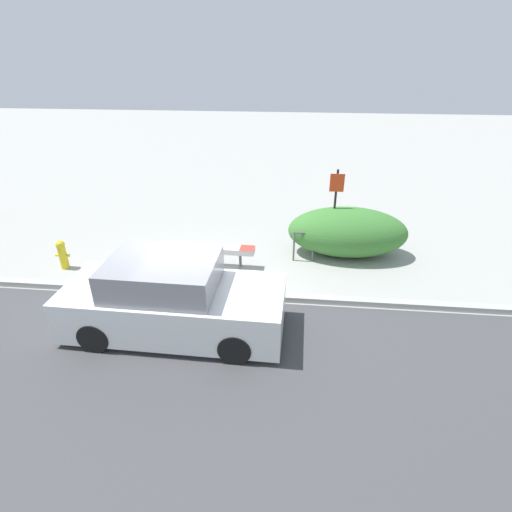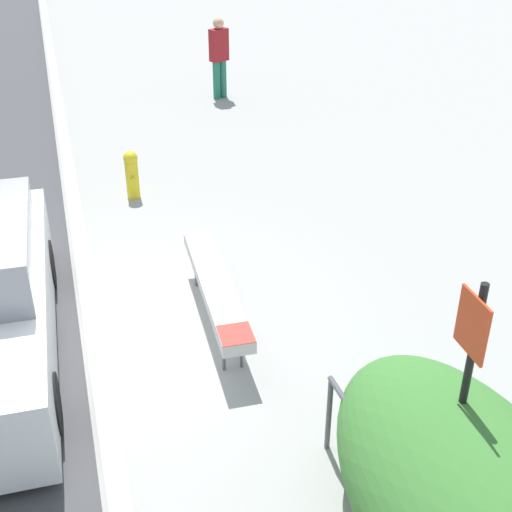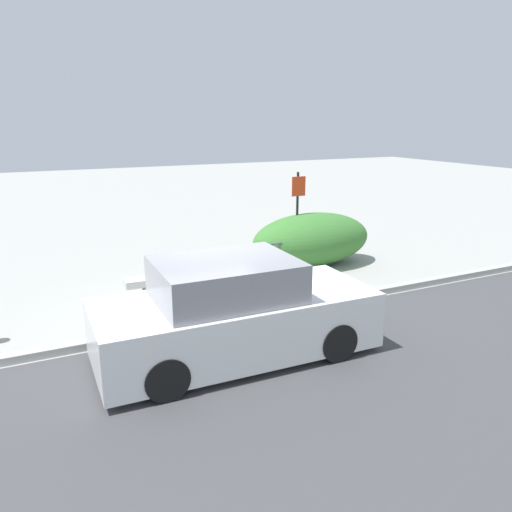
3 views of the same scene
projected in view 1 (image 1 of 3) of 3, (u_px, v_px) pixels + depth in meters
ground_plane at (193, 295)px, 9.07m from camera, size 60.00×60.00×0.00m
curb at (193, 292)px, 9.04m from camera, size 60.00×0.20×0.13m
bench at (208, 248)px, 10.06m from camera, size 2.41×0.43×0.58m
bike_rack at (304, 243)px, 10.31m from camera, size 0.55×0.07×0.83m
sign_post at (335, 204)px, 10.35m from camera, size 0.36×0.08×2.30m
fire_hydrant at (62, 254)px, 10.01m from camera, size 0.36×0.22×0.77m
shrub_hedge at (347, 232)px, 10.60m from camera, size 3.14×1.63×1.30m
parked_car_near at (172, 300)px, 7.65m from camera, size 4.23×1.81×1.54m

